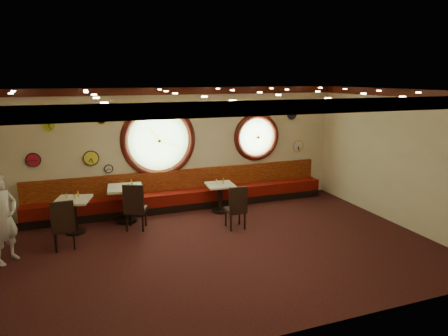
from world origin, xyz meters
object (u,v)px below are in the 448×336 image
condiment_b_pepper (128,186)px  waiter (3,219)px  condiment_c_salt (216,181)px  chair_a (63,222)px  chair_b (135,204)px  chair_c (237,205)px  condiment_a_salt (67,196)px  condiment_b_salt (122,184)px  table_a (74,212)px  condiment_c_pepper (223,182)px  condiment_b_bottle (132,183)px  condiment_a_bottle (78,194)px  table_c (220,194)px  table_b (126,200)px  condiment_a_pepper (74,197)px  condiment_c_bottle (223,181)px

condiment_b_pepper → waiter: bearing=-151.7°
condiment_c_salt → condiment_b_pepper: 2.25m
chair_a → chair_b: 1.62m
chair_c → chair_a: bearing=178.5°
chair_c → condiment_b_pepper: 2.64m
condiment_a_salt → condiment_b_salt: (1.26, 0.31, 0.07)m
table_a → chair_b: bearing=-13.9°
condiment_c_pepper → condiment_b_bottle: size_ratio=0.52×
chair_a → chair_b: size_ratio=0.95×
condiment_a_bottle → waiter: waiter is taller
table_c → condiment_c_salt: 0.35m
table_c → condiment_b_pepper: condiment_b_pepper is taller
condiment_c_pepper → waiter: (-4.88, -1.28, 0.06)m
chair_c → condiment_a_bottle: (-3.41, 1.19, 0.28)m
table_b → chair_b: bearing=-78.8°
condiment_a_salt → chair_c: bearing=-17.8°
chair_c → table_c: bearing=88.5°
chair_a → condiment_b_salt: 1.91m
chair_a → condiment_b_bottle: chair_a is taller
condiment_b_bottle → condiment_c_pepper: bearing=-4.3°
table_a → chair_c: chair_c is taller
chair_c → condiment_b_salt: bearing=149.1°
chair_b → condiment_c_pepper: bearing=32.2°
chair_b → condiment_b_pepper: bearing=115.3°
table_b → condiment_b_salt: 0.39m
chair_b → chair_c: 2.34m
chair_a → condiment_b_bottle: 2.03m
chair_b → condiment_a_pepper: size_ratio=6.63×
condiment_b_pepper → condiment_c_pepper: 2.41m
condiment_b_salt → waiter: (-2.35, -1.51, -0.07)m
condiment_b_pepper → condiment_b_bottle: 0.16m
chair_a → condiment_b_pepper: 1.88m
condiment_a_pepper → condiment_b_bottle: 1.37m
chair_c → condiment_a_salt: chair_c is taller
table_a → condiment_b_bottle: bearing=15.0°
condiment_a_pepper → condiment_c_bottle: size_ratio=0.70×
table_a → condiment_a_pepper: size_ratio=8.65×
condiment_c_salt → table_c: bearing=-49.0°
condiment_b_salt → condiment_c_salt: (2.37, -0.11, -0.12)m
condiment_a_bottle → condiment_c_bottle: (3.56, 0.14, -0.05)m
chair_b → chair_c: (2.22, -0.74, -0.04)m
condiment_c_salt → condiment_b_bottle: condiment_b_bottle is taller
table_c → chair_a: chair_a is taller
table_b → condiment_c_bottle: condiment_c_bottle is taller
table_a → condiment_b_pepper: size_ratio=9.72×
condiment_b_bottle → condiment_c_bottle: (2.33, -0.10, -0.13)m
condiment_c_pepper → condiment_a_pepper: bearing=-176.9°
table_b → chair_a: size_ratio=1.34×
condiment_b_salt → waiter: 2.79m
condiment_b_pepper → condiment_b_bottle: condiment_b_bottle is taller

